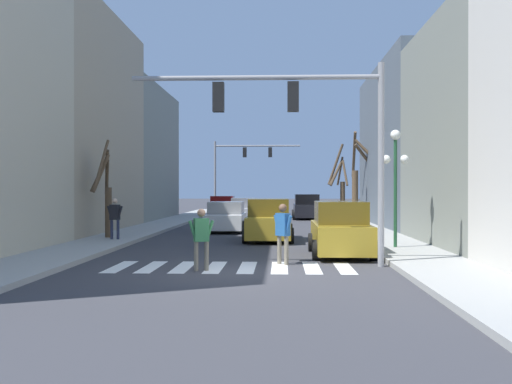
% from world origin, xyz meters
% --- Properties ---
extents(ground_plane, '(240.00, 240.00, 0.00)m').
position_xyz_m(ground_plane, '(0.00, 0.00, 0.00)').
color(ground_plane, '#38383D').
extents(sidewalk_left, '(2.40, 90.00, 0.15)m').
position_xyz_m(sidewalk_left, '(-5.67, 0.00, 0.07)').
color(sidewalk_left, '#9E9E99').
rests_on(sidewalk_left, ground_plane).
extents(sidewalk_right, '(2.40, 90.00, 0.15)m').
position_xyz_m(sidewalk_right, '(5.67, 0.00, 0.07)').
color(sidewalk_right, '#9E9E99').
rests_on(sidewalk_right, ground_plane).
extents(building_row_left, '(6.00, 38.46, 13.82)m').
position_xyz_m(building_row_left, '(-9.87, 11.49, 5.88)').
color(building_row_left, '#BCB299').
rests_on(building_row_left, ground_plane).
extents(building_row_right, '(6.00, 32.18, 11.66)m').
position_xyz_m(building_row_right, '(9.87, 9.39, 4.89)').
color(building_row_right, beige).
rests_on(building_row_right, ground_plane).
extents(crosswalk_stripes, '(6.75, 2.60, 0.01)m').
position_xyz_m(crosswalk_stripes, '(0.00, 1.03, 0.00)').
color(crosswalk_stripes, white).
rests_on(crosswalk_stripes, ground_plane).
extents(traffic_signal_near, '(7.19, 0.28, 5.77)m').
position_xyz_m(traffic_signal_near, '(2.06, 1.38, 4.22)').
color(traffic_signal_near, gray).
rests_on(traffic_signal_near, ground_plane).
extents(traffic_signal_far, '(7.33, 0.28, 6.27)m').
position_xyz_m(traffic_signal_far, '(-2.08, 35.17, 4.58)').
color(traffic_signal_far, gray).
rests_on(traffic_signal_far, ground_plane).
extents(street_lamp_right_corner, '(0.95, 0.36, 4.13)m').
position_xyz_m(street_lamp_right_corner, '(5.41, 5.57, 3.08)').
color(street_lamp_right_corner, '#1E4C2D').
rests_on(street_lamp_right_corner, sidewalk_right).
extents(car_parked_right_near, '(2.07, 4.67, 1.78)m').
position_xyz_m(car_parked_right_near, '(0.87, 9.83, 0.82)').
color(car_parked_right_near, '#A38423').
rests_on(car_parked_right_near, ground_plane).
extents(car_parked_left_near, '(2.12, 4.75, 1.81)m').
position_xyz_m(car_parked_left_near, '(3.29, 28.25, 0.84)').
color(car_parked_left_near, black).
rests_on(car_parked_left_near, ground_plane).
extents(car_parked_right_far, '(2.18, 4.11, 1.63)m').
position_xyz_m(car_parked_right_far, '(-3.26, 31.99, 0.76)').
color(car_parked_right_far, red).
rests_on(car_parked_right_far, ground_plane).
extents(car_parked_right_mid, '(2.13, 4.61, 1.54)m').
position_xyz_m(car_parked_right_mid, '(-1.43, 15.17, 0.73)').
color(car_parked_right_mid, white).
rests_on(car_parked_right_mid, ground_plane).
extents(car_parked_left_far, '(1.98, 4.58, 1.59)m').
position_xyz_m(car_parked_left_far, '(-1.08, 24.45, 0.75)').
color(car_parked_left_far, silver).
rests_on(car_parked_left_far, ground_plane).
extents(car_driving_toward_lane, '(1.99, 4.30, 1.79)m').
position_xyz_m(car_driving_toward_lane, '(3.35, 4.13, 0.83)').
color(car_driving_toward_lane, '#A38423').
rests_on(car_driving_toward_lane, ground_plane).
extents(pedestrian_crossing_street, '(0.70, 0.35, 1.67)m').
position_xyz_m(pedestrian_crossing_street, '(-0.75, 0.29, 0.99)').
color(pedestrian_crossing_street, '#7A705B').
rests_on(pedestrian_crossing_street, ground_plane).
extents(pedestrian_near_right_corner, '(0.71, 0.31, 1.67)m').
position_xyz_m(pedestrian_near_right_corner, '(-5.37, 8.44, 1.14)').
color(pedestrian_near_right_corner, '#282D47').
rests_on(pedestrian_near_right_corner, sidewalk_left).
extents(pedestrian_on_left_sidewalk, '(0.58, 0.62, 1.76)m').
position_xyz_m(pedestrian_on_left_sidewalk, '(1.44, 1.75, 1.04)').
color(pedestrian_on_left_sidewalk, '#7A705B').
rests_on(pedestrian_on_left_sidewalk, ground_plane).
extents(street_tree_right_mid, '(2.19, 2.59, 5.71)m').
position_xyz_m(street_tree_right_mid, '(6.29, 22.52, 2.72)').
color(street_tree_right_mid, brown).
rests_on(street_tree_right_mid, sidewalk_right).
extents(street_tree_left_mid, '(1.36, 2.23, 5.21)m').
position_xyz_m(street_tree_left_mid, '(5.53, 26.10, 2.46)').
color(street_tree_left_mid, '#473828').
rests_on(street_tree_left_mid, sidewalk_right).
extents(street_tree_right_near, '(0.88, 2.82, 4.13)m').
position_xyz_m(street_tree_right_near, '(-6.03, 9.42, 2.08)').
color(street_tree_right_near, brown).
rests_on(street_tree_right_near, sidewalk_left).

